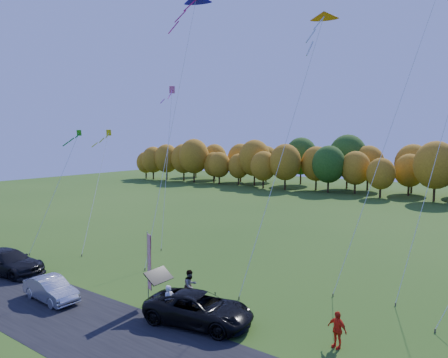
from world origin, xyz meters
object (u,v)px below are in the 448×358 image
Objects in this scene: silver_sedan at (51,289)px; person_east at (337,329)px; feather_flag at (149,261)px; black_suv at (199,308)px.

person_east is (16.06, 4.62, 0.18)m from silver_sedan.
person_east is 0.40× the size of feather_flag.
feather_flag reaches higher than person_east.
silver_sedan is 2.40× the size of person_east.
feather_flag is (-3.80, 0.11, 1.86)m from black_suv.
black_suv is 4.24m from feather_flag.
silver_sedan is 0.96× the size of feather_flag.
silver_sedan is at bearing -147.20° from person_east.
feather_flag reaches higher than silver_sedan.
feather_flag is at bearing -154.16° from person_east.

